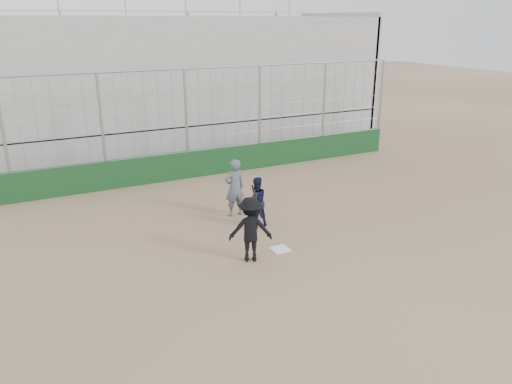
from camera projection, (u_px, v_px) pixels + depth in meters
name	position (u px, v px, depth m)	size (l,w,h in m)	color
ground	(280.00, 250.00, 12.94)	(90.00, 90.00, 0.00)	brown
home_plate	(280.00, 249.00, 12.93)	(0.44, 0.44, 0.02)	white
backstop	(188.00, 153.00, 18.52)	(18.10, 0.25, 4.04)	#113718
bleachers	(148.00, 84.00, 22.04)	(20.25, 6.70, 6.98)	#989898
batter_at_plate	(250.00, 229.00, 12.13)	(1.22, 0.98, 1.81)	black
catcher_crouched	(256.00, 211.00, 14.17)	(0.80, 0.67, 1.03)	black
umpire	(235.00, 191.00, 14.94)	(0.64, 0.42, 1.59)	#4E5563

